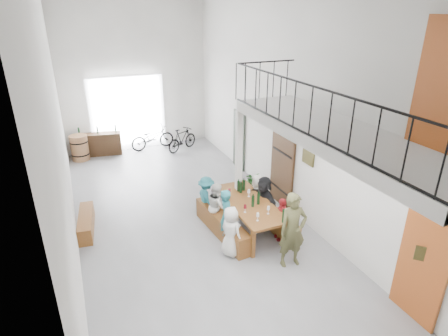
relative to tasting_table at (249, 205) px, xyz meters
name	(u,v)px	position (x,y,z in m)	size (l,w,h in m)	color
floor	(187,217)	(-1.24, 1.22, -0.71)	(12.00, 12.00, 0.00)	slate
room_walls	(181,83)	(-1.24, 1.22, 2.85)	(12.00, 12.00, 12.00)	white
gateway_portal	(128,114)	(-1.64, 7.16, 0.69)	(2.80, 0.08, 2.80)	white
right_wall_decor	(319,167)	(1.47, -0.65, 1.04)	(0.07, 8.28, 5.07)	#964217
balcony	(334,137)	(0.74, -1.91, 2.26)	(1.52, 5.62, 4.00)	silver
tasting_table	(249,205)	(0.00, 0.00, 0.00)	(1.00, 2.40, 0.79)	brown
bench_inner	(222,225)	(-0.68, 0.08, -0.45)	(0.36, 2.24, 0.52)	brown
bench_wall	(270,216)	(0.62, -0.01, -0.45)	(0.29, 2.26, 0.52)	brown
tableware	(248,195)	(0.01, 0.10, 0.23)	(0.54, 1.56, 0.35)	black
side_bench	(86,223)	(-3.74, 1.58, -0.49)	(0.33, 1.51, 0.42)	brown
oak_barrel	(80,148)	(-3.55, 6.62, -0.24)	(0.63, 0.63, 0.93)	brown
serving_counter	(99,144)	(-2.84, 6.87, -0.29)	(1.59, 0.44, 0.84)	#38200F
counter_bottles	(97,130)	(-2.84, 6.87, 0.27)	(1.34, 0.23, 0.28)	black
guest_left_a	(231,231)	(-0.81, -0.74, -0.11)	(0.58, 0.38, 1.19)	silver
guest_left_b	(227,216)	(-0.69, -0.24, -0.02)	(0.50, 0.33, 1.37)	#216670
guest_left_c	(217,206)	(-0.67, 0.43, -0.09)	(0.59, 0.46, 1.22)	silver
guest_left_d	(207,198)	(-0.75, 0.96, -0.11)	(0.77, 0.44, 1.19)	#216670
guest_right_a	(282,219)	(0.55, -0.64, -0.16)	(0.64, 0.27, 1.09)	maroon
guest_right_b	(263,200)	(0.50, 0.18, -0.06)	(1.20, 0.38, 1.30)	black
guest_right_c	(257,195)	(0.57, 0.65, -0.14)	(0.56, 0.36, 1.14)	silver
host_standing	(293,230)	(0.25, -1.56, 0.14)	(0.62, 0.41, 1.70)	#474828
potted_plant	(252,179)	(1.21, 2.20, -0.47)	(0.42, 0.36, 0.46)	#1B4717
bicycle_near	(153,138)	(-0.85, 6.74, -0.25)	(0.60, 1.73, 0.91)	black
bicycle_far	(182,139)	(0.17, 6.11, -0.26)	(0.42, 1.48, 0.89)	black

